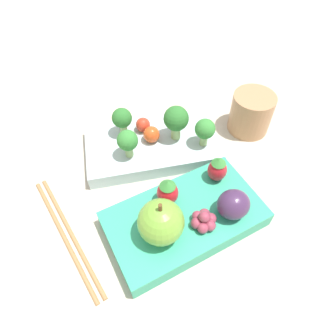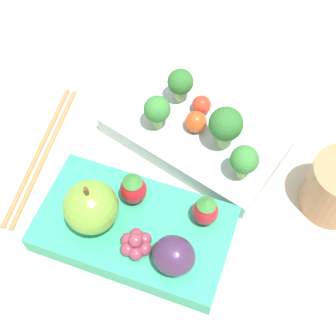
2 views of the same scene
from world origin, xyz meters
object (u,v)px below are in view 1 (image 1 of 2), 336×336
(strawberry_0, at_px, (168,192))
(drinking_cup, at_px, (251,113))
(apple, at_px, (161,222))
(chopsticks_pair, at_px, (67,234))
(bento_box_fruit, at_px, (186,218))
(broccoli_floret_2, at_px, (205,130))
(bento_box_savoury, at_px, (153,145))
(cherry_tomato_1, at_px, (153,134))
(broccoli_floret_3, at_px, (128,141))
(strawberry_1, at_px, (217,169))
(cherry_tomato_0, at_px, (143,125))
(broccoli_floret_1, at_px, (176,120))
(grape_cluster, at_px, (204,220))
(broccoli_floret_0, at_px, (122,119))
(plum, at_px, (233,204))

(strawberry_0, relative_size, drinking_cup, 0.62)
(apple, xyz_separation_m, chopsticks_pair, (-0.12, 0.05, -0.05))
(drinking_cup, bearing_deg, bento_box_fruit, -141.04)
(broccoli_floret_2, bearing_deg, strawberry_0, -136.93)
(bento_box_savoury, xyz_separation_m, cherry_tomato_1, (0.00, 0.00, 0.03))
(apple, relative_size, drinking_cup, 0.95)
(broccoli_floret_3, relative_size, strawberry_1, 1.16)
(broccoli_floret_2, distance_m, drinking_cup, 0.11)
(bento_box_savoury, bearing_deg, cherry_tomato_1, 4.54)
(apple, distance_m, strawberry_0, 0.05)
(bento_box_savoury, bearing_deg, drinking_cup, -1.43)
(cherry_tomato_0, relative_size, chopsticks_pair, 0.12)
(broccoli_floret_1, height_order, grape_cluster, broccoli_floret_1)
(cherry_tomato_0, relative_size, strawberry_0, 0.54)
(broccoli_floret_0, bearing_deg, drinking_cup, -9.46)
(broccoli_floret_0, distance_m, plum, 0.22)
(cherry_tomato_1, relative_size, apple, 0.39)
(cherry_tomato_0, bearing_deg, broccoli_floret_0, 172.59)
(broccoli_floret_3, bearing_deg, strawberry_0, -74.94)
(cherry_tomato_0, bearing_deg, grape_cluster, -83.44)
(strawberry_1, xyz_separation_m, chopsticks_pair, (-0.22, -0.00, -0.04))
(grape_cluster, relative_size, chopsticks_pair, 0.17)
(bento_box_savoury, height_order, apple, apple)
(broccoli_floret_1, height_order, drinking_cup, broccoli_floret_1)
(plum, bearing_deg, broccoli_floret_2, 82.49)
(grape_cluster, bearing_deg, strawberry_0, 122.96)
(broccoli_floret_1, distance_m, drinking_cup, 0.14)
(plum, bearing_deg, strawberry_1, 84.60)
(broccoli_floret_2, distance_m, cherry_tomato_0, 0.10)
(bento_box_savoury, relative_size, plum, 5.23)
(cherry_tomato_0, bearing_deg, strawberry_1, -62.27)
(broccoli_floret_3, distance_m, drinking_cup, 0.22)
(strawberry_1, bearing_deg, plum, -95.40)
(cherry_tomato_0, height_order, cherry_tomato_1, cherry_tomato_1)
(bento_box_savoury, relative_size, broccoli_floret_2, 4.67)
(cherry_tomato_0, height_order, apple, apple)
(strawberry_1, height_order, chopsticks_pair, strawberry_1)
(broccoli_floret_3, relative_size, cherry_tomato_0, 2.03)
(apple, height_order, drinking_cup, apple)
(cherry_tomato_1, relative_size, chopsticks_pair, 0.13)
(bento_box_fruit, distance_m, chopsticks_pair, 0.16)
(plum, bearing_deg, drinking_cup, 53.44)
(plum, bearing_deg, broccoli_floret_3, 124.53)
(broccoli_floret_0, height_order, broccoli_floret_3, same)
(drinking_cup, bearing_deg, apple, -143.80)
(strawberry_0, height_order, plum, strawberry_0)
(broccoli_floret_2, xyz_separation_m, drinking_cup, (0.10, 0.03, -0.02))
(broccoli_floret_0, height_order, broccoli_floret_2, same)
(broccoli_floret_1, xyz_separation_m, grape_cluster, (-0.02, -0.16, -0.03))
(bento_box_savoury, xyz_separation_m, broccoli_floret_3, (-0.04, -0.02, 0.04))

